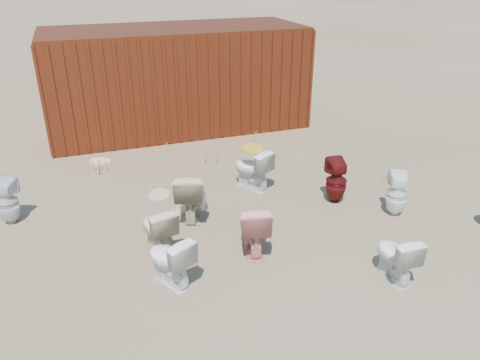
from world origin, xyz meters
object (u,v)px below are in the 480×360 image
object	(u,v)px
shipping_container	(177,79)
toilet_front_a	(170,260)
toilet_front_c	(396,256)
toilet_back_a	(7,202)
toilet_back_beige_left	(158,229)
loose_tank	(190,201)
toilet_front_maroon	(336,181)
toilet_back_e	(397,194)
toilet_front_pink	(253,227)
toilet_back_yellowlid	(252,169)
toilet_back_beige_right	(191,195)

from	to	relation	value
shipping_container	toilet_front_a	size ratio (longest dim) A/B	8.44
toilet_front_c	toilet_back_a	xyz separation A→B (m)	(-4.89, 3.25, 0.04)
toilet_back_beige_left	loose_tank	distance (m)	1.26
toilet_front_maroon	toilet_back_e	xyz separation A→B (m)	(0.71, -0.72, -0.02)
toilet_front_a	toilet_front_pink	size ratio (longest dim) A/B	0.91
toilet_front_pink	toilet_back_a	size ratio (longest dim) A/B	1.05
loose_tank	toilet_back_a	bearing A→B (deg)	172.21
toilet_back_a	toilet_back_beige_left	bearing A→B (deg)	167.03
toilet_front_maroon	loose_tank	bearing A→B (deg)	-5.73
toilet_front_c	loose_tank	xyz separation A→B (m)	(-2.09, 2.70, -0.16)
shipping_container	toilet_back_a	bearing A→B (deg)	-133.60
toilet_front_a	toilet_back_yellowlid	distance (m)	3.01
toilet_front_a	toilet_back_beige_right	world-z (taller)	toilet_back_beige_right
toilet_front_c	toilet_back_beige_right	world-z (taller)	toilet_back_beige_right
toilet_back_beige_right	toilet_front_pink	bearing A→B (deg)	136.70
toilet_front_c	toilet_back_beige_left	world-z (taller)	toilet_back_beige_left
toilet_front_c	toilet_back_yellowlid	xyz separation A→B (m)	(-0.81, 3.14, 0.04)
toilet_back_beige_left	toilet_back_beige_right	xyz separation A→B (m)	(0.68, 0.74, 0.06)
toilet_front_pink	toilet_back_a	world-z (taller)	toilet_front_pink
toilet_front_c	toilet_front_maroon	distance (m)	2.19
toilet_front_a	toilet_back_yellowlid	xyz separation A→B (m)	(1.98, 2.26, 0.03)
toilet_front_c	toilet_front_maroon	bearing A→B (deg)	-97.55
toilet_back_beige_right	loose_tank	size ratio (longest dim) A/B	1.69
toilet_back_a	shipping_container	bearing A→B (deg)	-109.61
toilet_front_c	loose_tank	bearing A→B (deg)	-50.33
toilet_front_maroon	toilet_back_e	world-z (taller)	toilet_front_maroon
shipping_container	loose_tank	distance (m)	4.53
toilet_front_pink	toilet_front_a	bearing A→B (deg)	29.05
toilet_back_beige_left	toilet_back_yellowlid	size ratio (longest dim) A/B	0.94
toilet_front_a	toilet_front_pink	bearing A→B (deg)	168.00
toilet_front_pink	toilet_back_beige_right	distance (m)	1.34
shipping_container	toilet_back_e	size ratio (longest dim) A/B	8.00
toilet_front_maroon	loose_tank	world-z (taller)	toilet_front_maroon
toilet_back_a	toilet_back_yellowlid	xyz separation A→B (m)	(4.08, -0.12, 0.01)
toilet_back_beige_left	toilet_front_maroon	bearing A→B (deg)	176.50
toilet_front_pink	toilet_back_beige_right	world-z (taller)	toilet_back_beige_right
toilet_back_yellowlid	shipping_container	bearing A→B (deg)	-111.09
toilet_front_maroon	toilet_back_beige_right	bearing A→B (deg)	0.65
toilet_back_yellowlid	loose_tank	size ratio (longest dim) A/B	1.53
toilet_front_a	toilet_back_e	size ratio (longest dim) A/B	0.95
shipping_container	toilet_front_a	distance (m)	6.39
toilet_back_e	toilet_front_maroon	bearing A→B (deg)	-15.24
toilet_front_maroon	toilet_back_beige_left	distance (m)	3.20
toilet_front_c	toilet_front_maroon	size ratio (longest dim) A/B	0.86
toilet_back_yellowlid	toilet_back_beige_left	bearing A→B (deg)	8.19
shipping_container	toilet_front_maroon	distance (m)	5.21
toilet_back_yellowlid	toilet_front_c	bearing A→B (deg)	76.43
toilet_front_pink	toilet_front_c	size ratio (longest dim) A/B	1.16
loose_tank	toilet_front_pink	bearing A→B (deg)	-65.32
toilet_front_maroon	toilet_back_beige_left	bearing A→B (deg)	15.32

